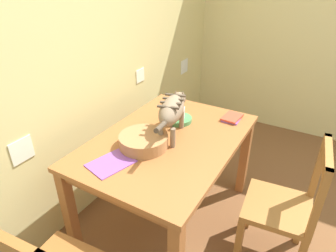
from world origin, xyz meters
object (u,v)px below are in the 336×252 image
Objects in this scene: book_stack at (232,118)px; wicker_basket at (144,141)px; dining_table at (168,149)px; cat at (172,110)px; saucer_bowl at (179,119)px; wooden_chair_far at (285,207)px; coffee_mug at (179,112)px; magazine at (111,163)px.

book_stack is 0.79m from wicker_basket.
dining_table is 2.08× the size of cat.
wicker_basket reaches higher than book_stack.
book_stack is at bearing -29.04° from wicker_basket.
wicker_basket is at bearing -126.34° from cat.
wooden_chair_far is at bearing -102.83° from saucer_bowl.
book_stack reaches higher than dining_table.
coffee_mug reaches higher than dining_table.
cat is at bearing 147.12° from book_stack.
wooden_chair_far is at bearing -103.02° from coffee_mug.
wicker_basket is (-0.69, 0.38, 0.03)m from book_stack.
dining_table is 6.93× the size of book_stack.
book_stack is (0.52, -0.29, 0.10)m from dining_table.
book_stack is 0.21× the size of wooden_chair_far.
coffee_mug is (0.21, 0.06, -0.12)m from cat.
coffee_mug is 1.00m from wooden_chair_far.
dining_table is 5.02× the size of magazine.
saucer_bowl is at bearing 71.54° from wooden_chair_far.
saucer_bowl reaches higher than magazine.
saucer_bowl reaches higher than dining_table.
cat is (0.06, 0.00, 0.29)m from dining_table.
magazine is (-0.71, 0.10, -0.01)m from saucer_bowl.
book_stack is (0.45, -0.29, -0.19)m from cat.
coffee_mug is at bearing 71.34° from wooden_chair_far.
coffee_mug is at bearing 124.85° from book_stack.
saucer_bowl is (0.21, 0.06, -0.18)m from cat.
saucer_bowl is 0.62× the size of wicker_basket.
wicker_basket is (-0.24, 0.09, -0.16)m from cat.
wooden_chair_far is at bearing -75.77° from wicker_basket.
cat reaches higher than saucer_bowl.
dining_table is at bearing -27.19° from wicker_basket.
cat is at bearing 0.36° from dining_table.
saucer_bowl is 0.22× the size of wooden_chair_far.
saucer_bowl is (0.27, 0.06, 0.10)m from dining_table.
wooden_chair_far is (0.24, -0.93, -0.34)m from wicker_basket.
magazine is (-0.44, 0.15, 0.09)m from dining_table.
magazine is 1.38× the size of book_stack.
wicker_basket reaches higher than saucer_bowl.
wooden_chair_far reaches higher than book_stack.
cat reaches higher than magazine.
dining_table is 0.87m from wooden_chair_far.
magazine is at bearing 172.32° from coffee_mug.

